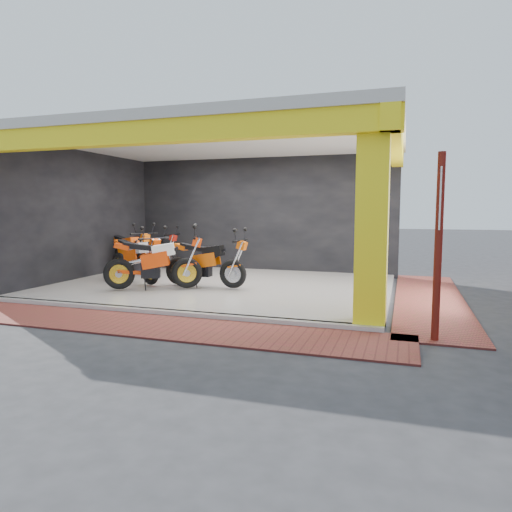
{
  "coord_description": "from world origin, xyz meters",
  "views": [
    {
      "loc": [
        4.26,
        -8.3,
        1.93
      ],
      "look_at": [
        1.11,
        1.31,
        0.9
      ],
      "focal_mm": 32.0,
      "sensor_mm": 36.0,
      "label": 1
    }
  ],
  "objects": [
    {
      "name": "moto_hero",
      "position": [
        -0.49,
        1.08,
        0.82
      ],
      "size": [
        2.51,
        1.76,
        1.44
      ],
      "primitive_type": null,
      "rotation": [
        0.0,
        0.0,
        0.42
      ],
      "color": "#E93E09",
      "rests_on": "showroom_floor"
    },
    {
      "name": "moto_row_a",
      "position": [
        -1.55,
        1.24,
        0.79
      ],
      "size": [
        2.41,
        1.75,
        1.39
      ],
      "primitive_type": null,
      "rotation": [
        0.0,
        0.0,
        -0.45
      ],
      "color": "#EE490A",
      "rests_on": "showroom_floor"
    },
    {
      "name": "moto_row_d",
      "position": [
        -2.8,
        4.34,
        0.74
      ],
      "size": [
        2.16,
        1.01,
        1.27
      ],
      "primitive_type": null,
      "rotation": [
        0.0,
        0.0,
        -0.12
      ],
      "color": "#B21E13",
      "rests_on": "showroom_floor"
    },
    {
      "name": "corner_column",
      "position": [
        3.75,
        -0.75,
        1.75
      ],
      "size": [
        0.5,
        0.5,
        3.5
      ],
      "primitive_type": "cube",
      "color": "yellow",
      "rests_on": "ground"
    },
    {
      "name": "ground",
      "position": [
        0.0,
        0.0,
        0.0
      ],
      "size": [
        80.0,
        80.0,
        0.0
      ],
      "primitive_type": "plane",
      "color": "#2D2D30",
      "rests_on": "ground"
    },
    {
      "name": "header_beam_right",
      "position": [
        4.0,
        2.0,
        3.3
      ],
      "size": [
        0.3,
        6.4,
        0.4
      ],
      "primitive_type": "cube",
      "color": "yellow",
      "rests_on": "corner_column"
    },
    {
      "name": "moto_row_b",
      "position": [
        0.51,
        1.41,
        0.78
      ],
      "size": [
        2.26,
        0.93,
        1.36
      ],
      "primitive_type": null,
      "rotation": [
        0.0,
        0.0,
        -0.05
      ],
      "color": "#DE5709",
      "rests_on": "showroom_floor"
    },
    {
      "name": "showroom_floor",
      "position": [
        0.0,
        2.0,
        0.05
      ],
      "size": [
        8.0,
        6.0,
        0.1
      ],
      "primitive_type": "cube",
      "color": "silver",
      "rests_on": "ground"
    },
    {
      "name": "header_beam_front",
      "position": [
        0.0,
        -1.0,
        3.3
      ],
      "size": [
        8.4,
        0.3,
        0.4
      ],
      "primitive_type": "cube",
      "color": "yellow",
      "rests_on": "corner_column"
    },
    {
      "name": "left_wall",
      "position": [
        -4.1,
        2.0,
        1.75
      ],
      "size": [
        0.2,
        6.2,
        3.5
      ],
      "primitive_type": "cube",
      "color": "black",
      "rests_on": "ground"
    },
    {
      "name": "paver_front",
      "position": [
        0.0,
        -1.8,
        0.01
      ],
      "size": [
        9.0,
        1.4,
        0.03
      ],
      "primitive_type": "cube",
      "color": "maroon",
      "rests_on": "ground"
    },
    {
      "name": "paver_right",
      "position": [
        4.8,
        2.0,
        0.01
      ],
      "size": [
        1.4,
        7.0,
        0.03
      ],
      "primitive_type": "cube",
      "color": "maroon",
      "rests_on": "ground"
    },
    {
      "name": "showroom_ceiling",
      "position": [
        0.0,
        2.0,
        3.6
      ],
      "size": [
        8.4,
        6.4,
        0.2
      ],
      "primitive_type": "cube",
      "color": "beige",
      "rests_on": "corner_column"
    },
    {
      "name": "back_wall",
      "position": [
        0.0,
        5.1,
        1.75
      ],
      "size": [
        8.2,
        0.2,
        3.5
      ],
      "primitive_type": "cube",
      "color": "black",
      "rests_on": "ground"
    },
    {
      "name": "signpost",
      "position": [
        4.72,
        -1.28,
        1.51
      ],
      "size": [
        0.11,
        0.39,
        2.75
      ],
      "rotation": [
        0.0,
        0.0,
        -0.06
      ],
      "color": "#5D160E",
      "rests_on": "ground"
    },
    {
      "name": "floor_kerb",
      "position": [
        0.0,
        -1.02,
        0.05
      ],
      "size": [
        8.0,
        0.2,
        0.1
      ],
      "primitive_type": "cube",
      "color": "silver",
      "rests_on": "ground"
    },
    {
      "name": "moto_row_c",
      "position": [
        -2.8,
        2.81,
        0.8
      ],
      "size": [
        2.45,
        1.75,
        1.41
      ],
      "primitive_type": null,
      "rotation": [
        0.0,
        0.0,
        -0.44
      ],
      "color": "#E75D09",
      "rests_on": "showroom_floor"
    }
  ]
}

